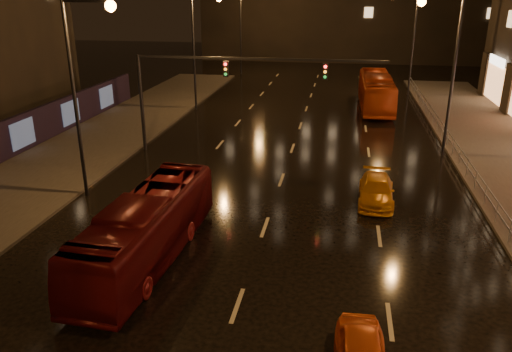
# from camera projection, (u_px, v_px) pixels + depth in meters

# --- Properties ---
(ground) EXTENTS (140.00, 140.00, 0.00)m
(ground) POSITION_uv_depth(u_px,v_px,m) (289.00, 158.00, 31.56)
(ground) COLOR black
(ground) RESTS_ON ground
(sidewalk_left) EXTENTS (7.00, 70.00, 0.15)m
(sidewalk_left) POSITION_uv_depth(u_px,v_px,m) (50.00, 170.00, 29.08)
(sidewalk_left) COLOR #38332D
(sidewalk_left) RESTS_ON ground
(traffic_signal) EXTENTS (15.31, 0.32, 6.20)m
(traffic_signal) POSITION_uv_depth(u_px,v_px,m) (209.00, 80.00, 30.70)
(traffic_signal) COLOR black
(traffic_signal) RESTS_ON ground
(railing_right) EXTENTS (0.05, 56.00, 1.00)m
(railing_right) POSITION_uv_depth(u_px,v_px,m) (468.00, 163.00, 27.76)
(railing_right) COLOR #99999E
(railing_right) RESTS_ON sidewalk_right
(bus_red) EXTENTS (2.73, 9.68, 2.67)m
(bus_red) POSITION_uv_depth(u_px,v_px,m) (147.00, 228.00, 19.23)
(bus_red) COLOR #550C0E
(bus_red) RESTS_ON ground
(bus_curb) EXTENTS (2.74, 10.99, 3.05)m
(bus_curb) POSITION_uv_depth(u_px,v_px,m) (376.00, 91.00, 44.04)
(bus_curb) COLOR #AB3611
(bus_curb) RESTS_ON ground
(taxi_far) EXTENTS (1.87, 4.21, 1.20)m
(taxi_far) POSITION_uv_depth(u_px,v_px,m) (376.00, 190.00, 24.80)
(taxi_far) COLOR orange
(taxi_far) RESTS_ON ground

